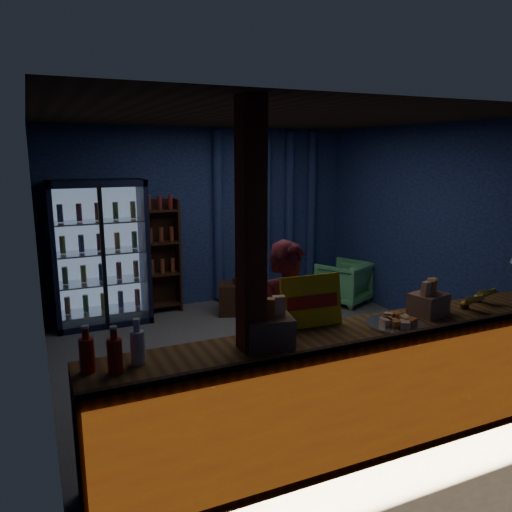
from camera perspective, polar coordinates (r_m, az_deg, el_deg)
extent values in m
plane|color=#515154|center=(5.79, 1.40, -11.05)|extent=(4.60, 4.60, 0.00)
plane|color=navy|center=(7.44, -5.96, 4.44)|extent=(4.60, 0.00, 4.60)
plane|color=navy|center=(3.62, 16.88, -3.97)|extent=(4.60, 0.00, 4.60)
plane|color=navy|center=(4.89, -23.56, -0.39)|extent=(0.00, 4.40, 4.40)
plane|color=navy|center=(6.74, 19.39, 3.05)|extent=(0.00, 4.40, 4.40)
plane|color=#472D19|center=(5.34, 1.55, 15.57)|extent=(4.60, 4.60, 0.00)
cube|color=brown|center=(4.12, 13.36, -14.06)|extent=(4.40, 0.55, 0.95)
cube|color=red|center=(3.92, 16.03, -15.61)|extent=(4.35, 0.02, 0.81)
cube|color=#321C10|center=(3.74, 16.27, -8.73)|extent=(4.40, 0.04, 0.04)
cube|color=maroon|center=(3.31, -0.56, -4.92)|extent=(0.16, 0.16, 2.60)
cube|color=black|center=(7.08, -17.66, 0.70)|extent=(1.20, 0.06, 1.90)
cube|color=black|center=(6.78, -22.16, -0.11)|extent=(0.06, 0.60, 1.90)
cube|color=black|center=(6.91, -12.70, 0.70)|extent=(0.06, 0.60, 1.90)
cube|color=black|center=(6.70, -17.86, 7.94)|extent=(1.20, 0.60, 0.08)
cube|color=black|center=(7.05, -16.92, -6.97)|extent=(1.20, 0.60, 0.08)
cube|color=#99B2D8|center=(7.03, -17.61, 0.62)|extent=(1.08, 0.02, 1.74)
cube|color=white|center=(6.55, -17.07, -0.15)|extent=(1.12, 0.02, 1.78)
cube|color=black|center=(6.53, -17.04, -0.18)|extent=(0.05, 0.05, 1.80)
cube|color=silver|center=(7.01, -16.99, -5.96)|extent=(1.08, 0.48, 0.02)
cylinder|color=#C5661C|center=(6.94, -20.74, -5.28)|extent=(0.07, 0.07, 0.22)
cylinder|color=#30721C|center=(6.95, -18.89, -5.12)|extent=(0.07, 0.07, 0.22)
cylinder|color=#A6AE1A|center=(6.97, -17.05, -4.94)|extent=(0.07, 0.07, 0.22)
cylinder|color=navy|center=(7.00, -15.22, -4.76)|extent=(0.07, 0.07, 0.22)
cylinder|color=maroon|center=(7.04, -13.41, -4.58)|extent=(0.07, 0.07, 0.22)
cube|color=silver|center=(6.90, -17.19, -2.79)|extent=(1.08, 0.48, 0.02)
cylinder|color=#30721C|center=(6.84, -20.99, -2.08)|extent=(0.07, 0.07, 0.22)
cylinder|color=#A6AE1A|center=(6.85, -19.12, -1.91)|extent=(0.07, 0.07, 0.22)
cylinder|color=navy|center=(6.87, -17.25, -1.74)|extent=(0.07, 0.07, 0.22)
cylinder|color=maroon|center=(6.90, -15.40, -1.58)|extent=(0.07, 0.07, 0.22)
cylinder|color=#C5661C|center=(6.94, -13.57, -1.41)|extent=(0.07, 0.07, 0.22)
cube|color=silver|center=(6.82, -17.39, 0.46)|extent=(1.08, 0.48, 0.02)
cylinder|color=#A6AE1A|center=(6.76, -21.24, 1.22)|extent=(0.07, 0.07, 0.22)
cylinder|color=navy|center=(6.77, -19.34, 1.38)|extent=(0.07, 0.07, 0.22)
cylinder|color=maroon|center=(6.79, -17.46, 1.54)|extent=(0.07, 0.07, 0.22)
cylinder|color=#C5661C|center=(6.82, -15.59, 1.69)|extent=(0.07, 0.07, 0.22)
cylinder|color=#30721C|center=(6.86, -13.73, 1.84)|extent=(0.07, 0.07, 0.22)
cube|color=silver|center=(6.75, -17.60, 3.79)|extent=(1.08, 0.48, 0.02)
cylinder|color=navy|center=(6.70, -21.50, 4.58)|extent=(0.07, 0.07, 0.22)
cylinder|color=maroon|center=(6.71, -19.58, 4.74)|extent=(0.07, 0.07, 0.22)
cylinder|color=#C5661C|center=(6.74, -17.67, 4.88)|extent=(0.07, 0.07, 0.22)
cylinder|color=#30721C|center=(6.77, -15.78, 5.03)|extent=(0.07, 0.07, 0.22)
cylinder|color=#A6AE1A|center=(6.80, -13.90, 5.16)|extent=(0.07, 0.07, 0.22)
cube|color=#321C10|center=(7.28, -10.98, 0.14)|extent=(0.50, 0.02, 1.60)
cube|color=#321C10|center=(7.11, -12.57, -0.22)|extent=(0.03, 0.28, 1.60)
cube|color=#321C10|center=(7.22, -8.92, 0.10)|extent=(0.03, 0.28, 1.60)
cube|color=#321C10|center=(7.33, -10.52, -5.41)|extent=(0.46, 0.26, 0.02)
cube|color=#321C10|center=(7.21, -10.66, -2.00)|extent=(0.46, 0.26, 0.02)
cube|color=#321C10|center=(7.12, -10.79, 1.52)|extent=(0.46, 0.26, 0.02)
cube|color=#321C10|center=(7.06, -10.94, 5.11)|extent=(0.46, 0.26, 0.02)
cylinder|color=navy|center=(7.45, -4.35, 4.48)|extent=(0.14, 0.14, 2.50)
cylinder|color=navy|center=(7.59, -1.51, 4.65)|extent=(0.14, 0.14, 2.50)
cylinder|color=navy|center=(7.75, 1.22, 4.81)|extent=(0.14, 0.14, 2.50)
cylinder|color=navy|center=(7.93, 3.84, 4.94)|extent=(0.14, 0.14, 2.50)
cylinder|color=navy|center=(8.13, 6.34, 5.07)|extent=(0.14, 0.14, 2.50)
cube|color=yellow|center=(7.61, 0.34, 8.08)|extent=(0.36, 0.03, 0.28)
cube|color=silver|center=(7.59, 0.41, 8.07)|extent=(0.30, 0.01, 0.22)
imported|color=maroon|center=(4.12, 3.79, -9.09)|extent=(0.62, 0.46, 1.57)
imported|color=#63C778|center=(7.66, 10.06, -2.97)|extent=(0.91, 0.92, 0.63)
cube|color=#321C10|center=(7.06, -2.32, -4.91)|extent=(0.57, 0.49, 0.44)
cylinder|color=#321C10|center=(6.99, -2.34, -2.86)|extent=(0.09, 0.09, 0.09)
cube|color=yellow|center=(3.80, 6.34, -5.15)|extent=(0.50, 0.13, 0.39)
cube|color=red|center=(3.79, 6.49, -5.22)|extent=(0.42, 0.05, 0.10)
cylinder|color=red|center=(3.22, -18.75, -10.72)|extent=(0.09, 0.09, 0.21)
cylinder|color=red|center=(3.16, -18.93, -8.26)|extent=(0.04, 0.04, 0.08)
cylinder|color=white|center=(3.15, -18.97, -7.68)|extent=(0.05, 0.05, 0.02)
cylinder|color=red|center=(3.16, -15.82, -10.96)|extent=(0.09, 0.09, 0.21)
cylinder|color=red|center=(3.10, -15.97, -8.46)|extent=(0.04, 0.04, 0.08)
cylinder|color=white|center=(3.09, -16.01, -7.87)|extent=(0.05, 0.05, 0.02)
cylinder|color=silver|center=(3.25, -13.37, -10.13)|extent=(0.09, 0.09, 0.21)
cylinder|color=silver|center=(3.20, -13.49, -7.70)|extent=(0.04, 0.04, 0.08)
cylinder|color=white|center=(3.19, -13.52, -7.12)|extent=(0.05, 0.05, 0.02)
cube|color=#A3714F|center=(3.44, 1.40, -8.58)|extent=(0.37, 0.32, 0.21)
cube|color=orange|center=(3.37, 0.08, -5.98)|extent=(0.09, 0.07, 0.13)
cube|color=orange|center=(3.39, 1.41, -5.89)|extent=(0.09, 0.07, 0.13)
cube|color=orange|center=(3.41, 2.72, -5.79)|extent=(0.09, 0.07, 0.13)
cube|color=#A3714F|center=(4.30, 19.09, -5.22)|extent=(0.32, 0.28, 0.18)
cube|color=orange|center=(4.21, 18.71, -3.51)|extent=(0.08, 0.06, 0.11)
cube|color=orange|center=(4.27, 19.22, -3.35)|extent=(0.08, 0.06, 0.11)
cube|color=orange|center=(4.32, 19.73, -3.19)|extent=(0.08, 0.06, 0.11)
cylinder|color=silver|center=(3.98, 15.63, -7.54)|extent=(0.44, 0.44, 0.02)
cube|color=orange|center=(4.03, 16.61, -6.85)|extent=(0.10, 0.07, 0.05)
cube|color=orange|center=(4.05, 15.77, -6.67)|extent=(0.12, 0.12, 0.05)
cube|color=orange|center=(4.03, 14.87, -6.71)|extent=(0.07, 0.10, 0.05)
cube|color=orange|center=(3.98, 14.41, -6.95)|extent=(0.12, 0.12, 0.05)
cube|color=orange|center=(3.92, 14.68, -7.26)|extent=(0.10, 0.07, 0.05)
cube|color=orange|center=(3.89, 15.54, -7.45)|extent=(0.12, 0.12, 0.05)
cube|color=orange|center=(3.91, 16.47, -7.40)|extent=(0.07, 0.10, 0.05)
cube|color=orange|center=(3.97, 16.91, -7.15)|extent=(0.12, 0.12, 0.05)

